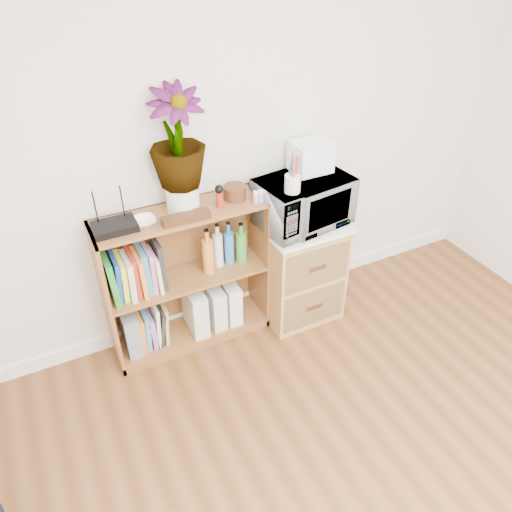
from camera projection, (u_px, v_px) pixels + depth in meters
skirting_board at (232, 302)px, 3.53m from camera, size 4.00×0.02×0.10m
bookshelf at (187, 279)px, 3.05m from camera, size 1.00×0.30×0.95m
wicker_unit at (298, 269)px, 3.34m from camera, size 0.50×0.45×0.70m
microwave at (303, 202)px, 3.03m from camera, size 0.59×0.44×0.30m
pen_cup at (293, 184)px, 2.79m from camera, size 0.09×0.09×0.10m
small_appliance at (311, 157)px, 2.98m from camera, size 0.23×0.19×0.18m
router at (115, 227)px, 2.61m from camera, size 0.23×0.15×0.04m
white_bowl at (144, 222)px, 2.66m from camera, size 0.13×0.13×0.03m
plant_pot at (183, 197)px, 2.75m from camera, size 0.18×0.18×0.16m
potted_plant at (177, 138)px, 2.55m from camera, size 0.30×0.30×0.53m
trinket_box at (186, 217)px, 2.69m from camera, size 0.27×0.07×0.04m
kokeshi_doll at (220, 200)px, 2.80m from camera, size 0.04×0.04×0.09m
wooden_bowl at (235, 192)px, 2.88m from camera, size 0.13×0.13×0.08m
paint_jars at (261, 197)px, 2.85m from camera, size 0.12×0.04×0.06m
file_box at (130, 330)px, 3.06m from camera, size 0.09×0.23×0.29m
magazine_holder_left at (195, 309)px, 3.20m from camera, size 0.10×0.25×0.32m
magazine_holder_mid at (214, 305)px, 3.25m from camera, size 0.09×0.23×0.29m
magazine_holder_right at (229, 300)px, 3.29m from camera, size 0.09×0.23×0.29m
cookbooks at (135, 272)px, 2.85m from camera, size 0.33×0.20×0.31m
liquor_bottles at (223, 246)px, 3.04m from camera, size 0.29×0.07×0.30m
lower_books at (151, 325)px, 3.12m from camera, size 0.19×0.19×0.30m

